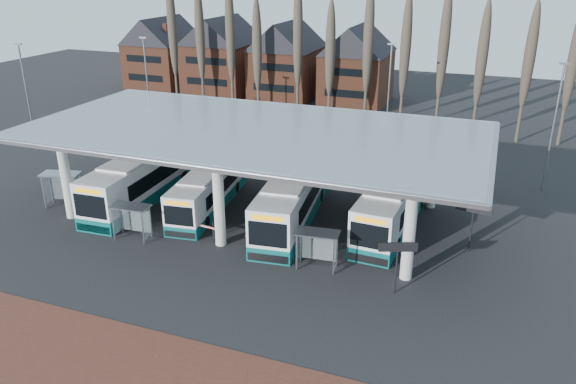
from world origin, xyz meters
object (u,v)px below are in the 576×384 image
at_px(bus_2, 293,198).
at_px(shelter_2, 317,241).
at_px(bus_0, 144,177).
at_px(bus_1, 209,189).
at_px(bus_3, 394,202).
at_px(shelter_1, 132,214).
at_px(shelter_0, 62,182).

bearing_deg(bus_2, shelter_2, -64.25).
bearing_deg(bus_0, bus_1, -0.06).
bearing_deg(bus_2, bus_0, 174.57).
bearing_deg(shelter_2, bus_0, 154.49).
bearing_deg(bus_3, shelter_2, -109.25).
relative_size(bus_2, bus_3, 1.04).
bearing_deg(bus_1, bus_2, -7.11).
bearing_deg(shelter_1, shelter_2, -1.99).
xyz_separation_m(bus_0, shelter_2, (15.81, -5.53, 0.02)).
height_order(shelter_0, shelter_1, shelter_0).
distance_m(bus_1, bus_3, 13.59).
bearing_deg(shelter_1, bus_2, 30.69).
relative_size(bus_1, bus_2, 0.85).
xyz_separation_m(bus_3, shelter_1, (-15.76, -8.22, 0.08)).
bearing_deg(shelter_1, bus_0, 112.87).
distance_m(shelter_0, shelter_2, 20.73).
height_order(shelter_0, shelter_2, shelter_0).
bearing_deg(shelter_0, bus_2, -2.57).
xyz_separation_m(bus_2, shelter_0, (-16.96, -3.66, 0.22)).
distance_m(bus_0, shelter_1, 6.88).
height_order(bus_2, shelter_0, bus_2).
bearing_deg(bus_0, shelter_2, -21.82).
bearing_deg(bus_1, shelter_1, -117.12).
bearing_deg(shelter_2, bus_1, 144.60).
distance_m(shelter_0, shelter_1, 8.43).
distance_m(bus_0, shelter_2, 16.75).
bearing_deg(bus_3, bus_1, -169.06).
distance_m(bus_3, shelter_1, 17.77).
distance_m(shelter_1, shelter_2, 12.64).
relative_size(bus_1, shelter_0, 3.60).
xyz_separation_m(shelter_0, shelter_1, (7.99, -2.69, -0.19)).
relative_size(bus_2, shelter_0, 4.24).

